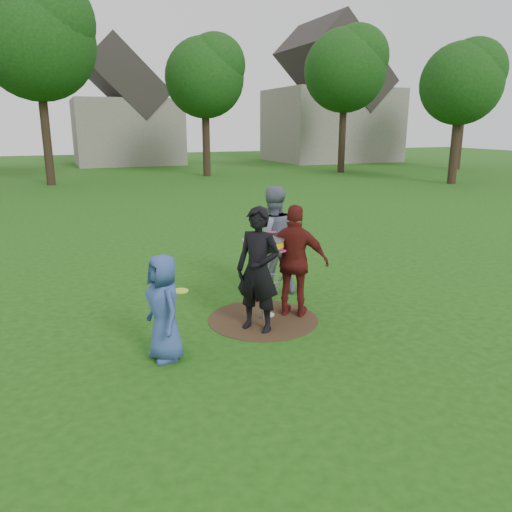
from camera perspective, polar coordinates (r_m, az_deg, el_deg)
name	(u,v)px	position (r m, az deg, el deg)	size (l,w,h in m)	color
ground	(263,319)	(8.23, 0.80, -7.25)	(100.00, 100.00, 0.00)	#19470F
dirt_patch	(263,319)	(8.22, 0.80, -7.22)	(1.80, 1.80, 0.01)	#47331E
player_blue	(164,308)	(6.77, -10.47, -5.83)	(0.71, 0.47, 1.46)	#334C8D
player_black	(258,270)	(7.53, 0.24, -1.60)	(0.70, 0.46, 1.93)	black
player_grey	(272,240)	(9.25, 1.86, 1.80)	(0.98, 0.76, 2.02)	slate
player_maroon	(295,261)	(8.14, 4.50, -0.62)	(1.09, 0.45, 1.86)	#5D1815
disc_on_grass	(268,315)	(8.39, 1.36, -6.74)	(0.22, 0.22, 0.02)	silver
disc_golf_basket	(263,259)	(7.90, 0.83, -0.38)	(0.66, 0.67, 1.38)	#9EA0A5
held_discs	(251,254)	(7.85, -0.55, 0.23)	(2.29, 1.86, 0.36)	#D0FB1B
tree_row	(112,61)	(28.07, -16.14, 20.64)	(51.20, 17.42, 9.90)	#38281C
house_row	(153,110)	(40.84, -11.73, 15.99)	(44.50, 10.65, 11.62)	gray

